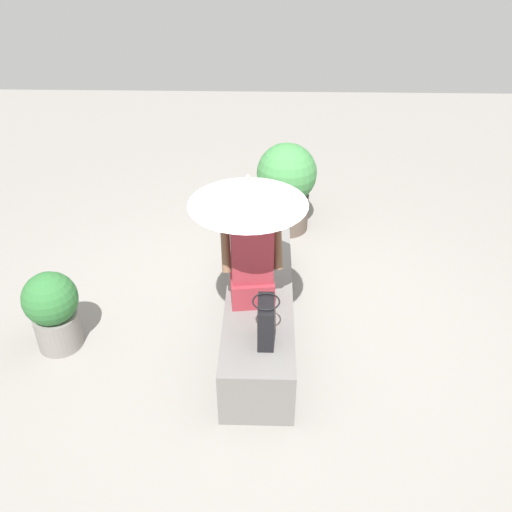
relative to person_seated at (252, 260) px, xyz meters
name	(u,v)px	position (x,y,z in m)	size (l,w,h in m)	color
ground_plane	(260,325)	(0.24, -0.06, -0.87)	(14.00, 14.00, 0.00)	gray
stone_bench	(260,304)	(0.24, -0.06, -0.63)	(2.23, 0.56, 0.48)	slate
person_seated	(252,260)	(0.00, 0.00, 0.00)	(0.32, 0.49, 0.90)	#992D38
parasol	(248,191)	(-0.04, 0.02, 0.62)	(0.87, 0.87, 1.14)	#B7B7BC
handbag_black	(266,321)	(-0.48, -0.12, -0.20)	(0.27, 0.20, 0.37)	black
magazine	(259,236)	(0.98, -0.04, -0.38)	(0.28, 0.20, 0.01)	gold
planter_near	(53,309)	(-0.06, 1.65, -0.48)	(0.45, 0.45, 0.72)	gray
planter_far	(286,184)	(1.98, -0.32, -0.31)	(0.66, 0.66, 1.02)	brown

